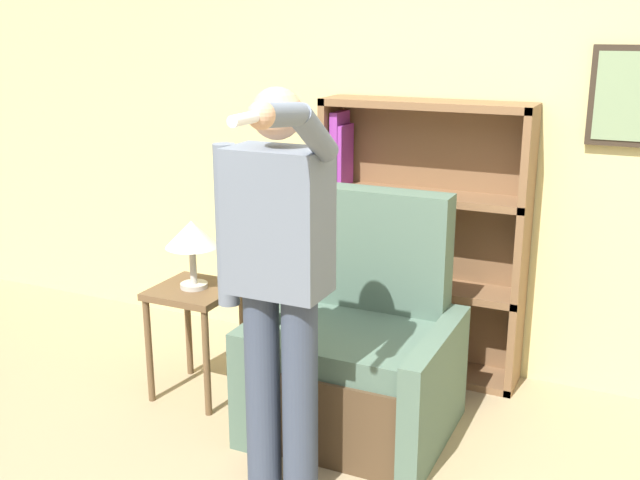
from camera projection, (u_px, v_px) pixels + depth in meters
name	position (u px, v px, depth m)	size (l,w,h in m)	color
wall_back	(466.00, 127.00, 4.09)	(8.00, 0.11, 2.80)	#DBCC84
bookcase	(409.00, 242.00, 4.23)	(1.15, 0.28, 1.56)	brown
armchair	(359.00, 357.00, 3.69)	(0.92, 0.82, 1.16)	#4C3823
person_standing	(277.00, 276.00, 2.98)	(0.54, 0.78, 1.72)	#384256
side_table	(195.00, 308.00, 3.97)	(0.42, 0.42, 0.61)	brown
table_lamp	(192.00, 237.00, 3.86)	(0.28, 0.28, 0.36)	#B7B2A8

